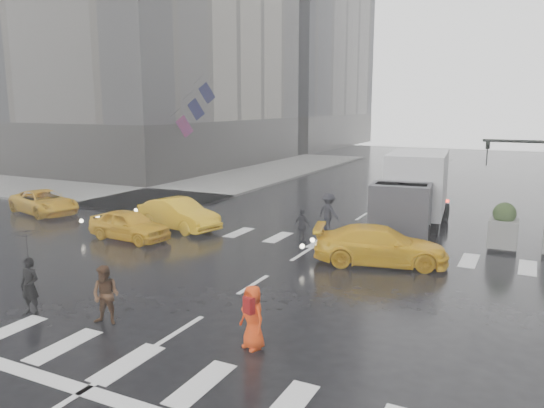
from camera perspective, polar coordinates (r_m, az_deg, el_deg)
The scene contains 16 objects.
ground at distance 17.52m, azimuth -2.02°, elevation -8.65°, with size 120.00×120.00×0.00m, color black.
sidewalk_nw at distance 42.53m, azimuth -13.98°, elevation 2.61°, with size 35.00×35.00×0.15m, color slate.
building_nw_far at distance 80.89m, azimuth -1.22°, elevation 20.90°, with size 26.05×26.05×44.00m.
road_markings at distance 17.52m, azimuth -2.02°, elevation -8.63°, with size 18.00×48.00×0.01m, color silver, non-canonical shape.
planter_west at distance 23.24m, azimuth 23.64°, elevation -2.19°, with size 1.10×1.10×1.80m.
flag_cluster at distance 40.24m, azimuth -8.52°, elevation 10.32°, with size 2.87×3.06×4.69m.
pedestrian_black at distance 16.15m, azimuth -24.82°, elevation -5.29°, with size 1.10×1.12×2.43m.
pedestrian_brown at distance 14.95m, azimuth -17.45°, elevation -9.34°, with size 0.78×0.61×1.60m, color #4A2E1A.
pedestrian_orange at distance 12.95m, azimuth -2.11°, elevation -12.03°, with size 0.90×0.77×1.57m.
pedestrian_far_a at distance 22.26m, azimuth 3.31°, elevation -2.44°, with size 0.88×0.54×1.51m, color black.
pedestrian_far_b at distance 24.51m, azimuth 6.13°, elevation -0.93°, with size 1.16×0.64×1.79m, color black.
taxi_front at distance 23.78m, azimuth -15.11°, elevation -2.19°, with size 1.55×3.85×1.31m, color #F1B00C.
taxi_mid at distance 25.25m, azimuth -10.02°, elevation -1.09°, with size 1.53×4.38×1.44m, color #F1B00C.
taxi_rear at distance 19.89m, azimuth 11.59°, elevation -4.38°, with size 1.97×4.28×1.41m, color #F1B00C.
taxi_far at distance 30.92m, azimuth -23.31°, elevation 0.18°, with size 2.11×4.06×1.27m, color #F1B00C.
box_truck at distance 25.23m, azimuth 14.93°, elevation 1.45°, with size 2.53×6.74×3.58m.
Camera 1 is at (7.91, -14.52, 5.79)m, focal length 35.00 mm.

